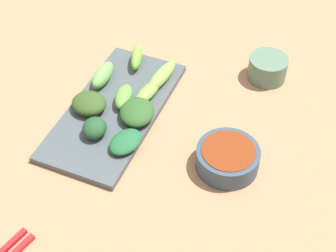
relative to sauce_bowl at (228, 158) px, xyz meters
name	(u,v)px	position (x,y,z in m)	size (l,w,h in m)	color
tabletop	(144,134)	(0.16, -0.02, -0.03)	(2.10, 2.10, 0.02)	#A07453
sauce_bowl	(228,158)	(0.00, 0.00, 0.00)	(0.10, 0.10, 0.04)	#304458
serving_plate	(115,110)	(0.22, -0.04, -0.02)	(0.15, 0.31, 0.01)	#434D53
broccoli_stalk_0	(103,75)	(0.27, -0.10, 0.01)	(0.03, 0.07, 0.03)	#6AB953
broccoli_stalk_1	(161,77)	(0.17, -0.14, 0.00)	(0.03, 0.10, 0.03)	#77B04A
broccoli_stalk_2	(124,97)	(0.21, -0.06, 0.00)	(0.03, 0.06, 0.03)	#5EA53E
broccoli_stalk_3	(148,92)	(0.18, -0.09, 0.00)	(0.03, 0.07, 0.02)	#78A943
broccoli_leafy_4	(95,128)	(0.22, 0.03, 0.01)	(0.04, 0.05, 0.03)	#1D4726
broccoli_stalk_5	(137,57)	(0.24, -0.17, 0.01)	(0.02, 0.07, 0.03)	#73B740
broccoli_leafy_6	(125,142)	(0.17, 0.03, 0.00)	(0.05, 0.06, 0.02)	#1F5C34
broccoli_leafy_7	(137,112)	(0.18, -0.03, 0.00)	(0.06, 0.07, 0.03)	#2A5325
broccoli_leafy_8	(89,103)	(0.26, -0.02, 0.00)	(0.06, 0.06, 0.03)	#2E4B1E
tea_cup	(268,68)	(0.00, -0.24, 0.00)	(0.07, 0.07, 0.05)	#50705C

